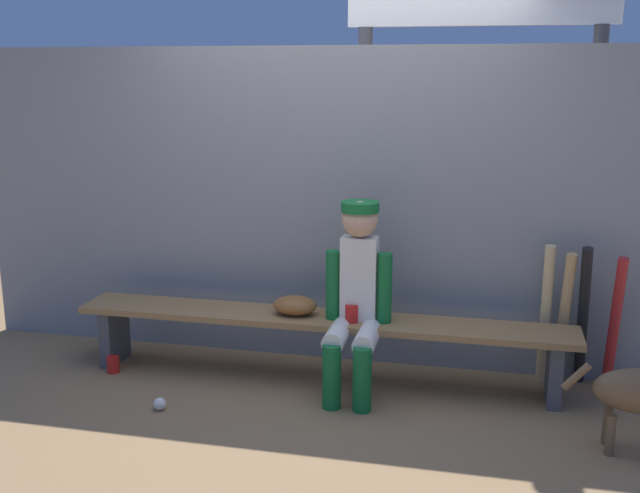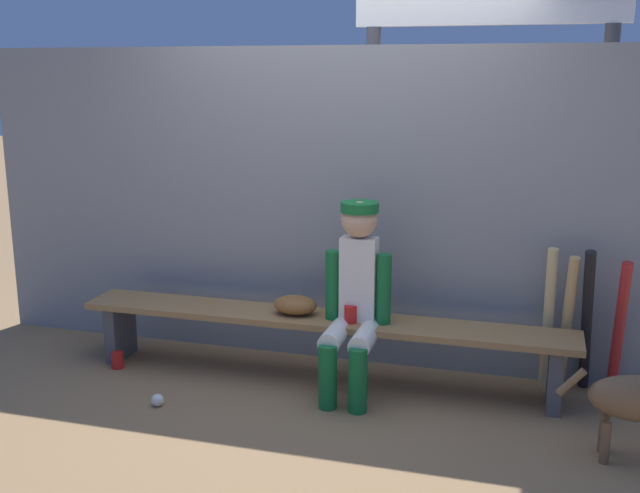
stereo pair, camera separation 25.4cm
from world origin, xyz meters
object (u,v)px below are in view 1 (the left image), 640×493
dugout_bench (320,328)px  player_seated (356,293)px  cup_on_ground (113,364)px  bat_wood_tan (564,319)px  bat_wood_natural (545,315)px  bat_aluminum_red (614,324)px  baseball (160,404)px  cup_on_bench (352,313)px  scoreboard (490,30)px  bat_aluminum_black (583,317)px  baseball_glove (295,305)px

dugout_bench → player_seated: player_seated is taller
cup_on_ground → bat_wood_tan: bearing=8.9°
player_seated → bat_wood_natural: bearing=18.2°
bat_wood_tan → bat_aluminum_red: bearing=-2.7°
baseball → cup_on_bench: (1.03, 0.58, 0.45)m
player_seated → scoreboard: bearing=58.9°
bat_wood_tan → bat_wood_natural: bearing=178.9°
dugout_bench → scoreboard: size_ratio=1.00×
bat_aluminum_black → bat_wood_tan: bearing=-179.9°
bat_wood_natural → bat_wood_tan: (0.11, -0.00, -0.02)m
cup_on_ground → scoreboard: 3.37m
dugout_bench → baseball: bearing=-142.0°
bat_wood_tan → baseball: 2.50m
scoreboard → baseball_glove: bearing=-136.5°
player_seated → bat_aluminum_red: player_seated is taller
baseball_glove → bat_wood_tan: bearing=9.0°
dugout_bench → scoreboard: (0.95, 1.05, 1.85)m
bat_aluminum_black → cup_on_ground: 3.01m
bat_aluminum_red → dugout_bench: bearing=-172.1°
bat_wood_natural → bat_aluminum_red: 0.41m
cup_on_bench → baseball: bearing=-150.7°
bat_wood_natural → cup_on_ground: (-2.72, -0.45, -0.40)m
bat_wood_tan → bat_aluminum_red: size_ratio=1.01×
player_seated → baseball_glove: bearing=165.5°
bat_aluminum_black → bat_aluminum_red: (0.18, -0.01, -0.03)m
bat_aluminum_black → cup_on_bench: size_ratio=8.45×
player_seated → baseball: bearing=-153.4°
bat_wood_tan → bat_aluminum_red: bat_wood_tan is taller
dugout_bench → bat_wood_natural: size_ratio=3.49×
scoreboard → cup_on_ground: bearing=-151.7°
dugout_bench → cup_on_bench: 0.26m
bat_wood_tan → cup_on_ground: (-2.83, -0.45, -0.38)m
baseball_glove → cup_on_ground: (-1.19, -0.18, -0.43)m
dugout_bench → bat_aluminum_black: bearing=9.3°
bat_wood_natural → bat_aluminum_black: 0.22m
dugout_bench → baseball: (-0.81, -0.64, -0.31)m
bat_aluminum_black → cup_on_bench: bat_aluminum_black is taller
dugout_bench → bat_wood_tan: (1.48, 0.26, 0.09)m
bat_aluminum_black → scoreboard: bearing=129.5°
baseball_glove → bat_wood_natural: (1.54, 0.26, -0.04)m
player_seated → cup_on_bench: size_ratio=10.63×
dugout_bench → bat_aluminum_red: size_ratio=3.64×
scoreboard → bat_aluminum_black: bearing=-50.5°
player_seated → bat_wood_natural: (1.13, 0.37, -0.18)m
dugout_bench → baseball_glove: (-0.16, 0.00, 0.14)m
bat_aluminum_black → bat_aluminum_red: size_ratio=1.07×
player_seated → cup_on_ground: 1.70m
bat_wood_tan → cup_on_bench: 1.31m
baseball_glove → cup_on_ground: size_ratio=2.55×
bat_aluminum_black → baseball_glove: bearing=-171.5°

